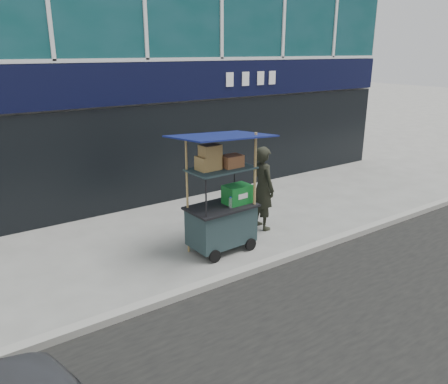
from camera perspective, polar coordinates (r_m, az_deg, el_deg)
ground at (r=7.81m, az=3.81°, el=-9.48°), size 80.00×80.00×0.00m
curb at (r=7.65m, az=4.77°, el=-9.64°), size 80.00×0.18×0.12m
vendor_cart at (r=8.06m, az=-0.23°, el=-2.35°), size 1.73×1.25×2.27m
vendor_man at (r=9.08m, az=5.08°, el=0.52°), size 0.46×0.67×1.76m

